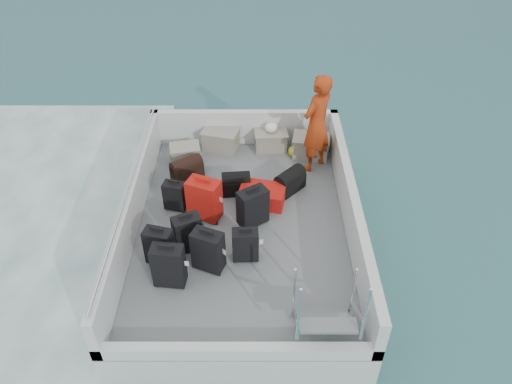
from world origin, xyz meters
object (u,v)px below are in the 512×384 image
(crate_2, at_px, (271,141))
(passenger, at_px, (317,124))
(suitcase_0, at_px, (169,266))
(suitcase_4, at_px, (188,233))
(suitcase_8, at_px, (262,195))
(suitcase_6, at_px, (245,245))
(crate_1, at_px, (221,140))
(suitcase_3, at_px, (208,251))
(suitcase_5, at_px, (204,200))
(crate_3, at_px, (311,147))
(suitcase_2, at_px, (175,196))
(crate_0, at_px, (185,154))
(suitcase_7, at_px, (253,207))
(suitcase_1, at_px, (159,247))

(crate_2, relative_size, passenger, 0.32)
(suitcase_0, xyz_separation_m, passenger, (2.28, 2.84, 0.58))
(suitcase_4, distance_m, suitcase_8, 1.59)
(suitcase_6, distance_m, crate_1, 3.01)
(passenger, bearing_deg, suitcase_3, 8.31)
(suitcase_4, relative_size, suitcase_5, 0.86)
(crate_3, bearing_deg, suitcase_0, -125.30)
(suitcase_2, bearing_deg, suitcase_3, -51.10)
(suitcase_6, height_order, crate_2, suitcase_6)
(crate_3, bearing_deg, passenger, -85.88)
(suitcase_3, distance_m, crate_3, 3.37)
(suitcase_6, bearing_deg, crate_0, 112.34)
(suitcase_2, distance_m, suitcase_8, 1.46)
(suitcase_4, relative_size, suitcase_7, 0.94)
(suitcase_1, xyz_separation_m, crate_3, (2.46, 2.77, -0.11))
(suitcase_3, xyz_separation_m, suitcase_7, (0.64, 0.97, -0.01))
(crate_1, distance_m, passenger, 1.99)
(crate_1, bearing_deg, suitcase_8, -64.25)
(suitcase_5, distance_m, crate_2, 2.31)
(suitcase_0, bearing_deg, crate_0, 98.13)
(crate_0, bearing_deg, suitcase_1, -91.85)
(suitcase_2, distance_m, crate_1, 1.92)
(suitcase_1, bearing_deg, suitcase_5, 74.67)
(suitcase_4, distance_m, crate_2, 3.04)
(suitcase_6, xyz_separation_m, suitcase_7, (0.10, 0.79, 0.06))
(crate_0, relative_size, crate_1, 0.81)
(suitcase_0, relative_size, suitcase_8, 0.91)
(suitcase_7, bearing_deg, crate_1, 73.65)
(suitcase_2, relative_size, suitcase_6, 0.96)
(suitcase_8, distance_m, passenger, 1.62)
(crate_0, bearing_deg, suitcase_5, -72.42)
(crate_1, relative_size, crate_3, 0.99)
(crate_3, bearing_deg, crate_2, 161.84)
(suitcase_3, height_order, crate_2, suitcase_3)
(suitcase_5, bearing_deg, suitcase_4, -83.06)
(suitcase_0, bearing_deg, suitcase_1, 121.28)
(crate_3, bearing_deg, suitcase_4, -129.77)
(suitcase_7, height_order, crate_0, suitcase_7)
(suitcase_6, relative_size, suitcase_8, 0.71)
(suitcase_2, bearing_deg, crate_1, 82.74)
(suitcase_4, distance_m, crate_1, 2.77)
(suitcase_2, xyz_separation_m, suitcase_4, (0.31, -0.94, 0.05))
(suitcase_0, relative_size, suitcase_2, 1.32)
(suitcase_3, distance_m, passenger, 3.14)
(suitcase_1, bearing_deg, suitcase_7, 46.53)
(suitcase_7, height_order, crate_3, suitcase_7)
(suitcase_1, bearing_deg, crate_3, 62.95)
(suitcase_6, height_order, suitcase_8, suitcase_6)
(suitcase_0, height_order, suitcase_2, suitcase_0)
(suitcase_2, height_order, suitcase_3, suitcase_3)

